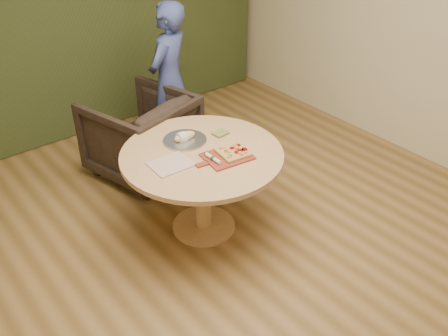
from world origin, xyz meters
TOP-DOWN VIEW (x-y plane):
  - room_shell at (0.00, 0.00)m, footprint 5.04×6.04m
  - curtain at (0.00, 2.90)m, footprint 4.80×0.14m
  - pedestal_table at (0.01, 0.63)m, footprint 1.28×1.28m
  - pizza_paddle at (0.11, 0.45)m, footprint 0.46×0.32m
  - flatbread_pizza at (0.17, 0.44)m, footprint 0.25×0.25m
  - cutlery_roll at (-0.01, 0.47)m, footprint 0.03×0.20m
  - newspaper at (-0.28, 0.63)m, footprint 0.31×0.26m
  - serving_tray at (0.01, 0.86)m, footprint 0.36×0.36m
  - bread_roll at (-0.00, 0.86)m, footprint 0.19×0.09m
  - green_packet at (0.30, 0.77)m, footprint 0.13×0.11m
  - armchair at (0.08, 1.72)m, footprint 1.05×1.01m
  - person_standing at (0.57, 1.92)m, footprint 0.68×0.60m

SIDE VIEW (x-z plane):
  - armchair at x=0.08m, z-range 0.00..0.90m
  - pedestal_table at x=0.01m, z-range 0.23..0.98m
  - newspaper at x=-0.28m, z-range 0.75..0.76m
  - serving_tray at x=0.01m, z-range 0.75..0.77m
  - pizza_paddle at x=0.11m, z-range 0.75..0.77m
  - green_packet at x=0.30m, z-range 0.75..0.77m
  - flatbread_pizza at x=0.17m, z-range 0.76..0.80m
  - cutlery_roll at x=-0.01m, z-range 0.76..0.80m
  - person_standing at x=0.57m, z-range 0.00..1.57m
  - bread_roll at x=0.00m, z-range 0.75..0.84m
  - room_shell at x=0.00m, z-range -0.02..2.82m
  - curtain at x=0.00m, z-range 0.01..2.79m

